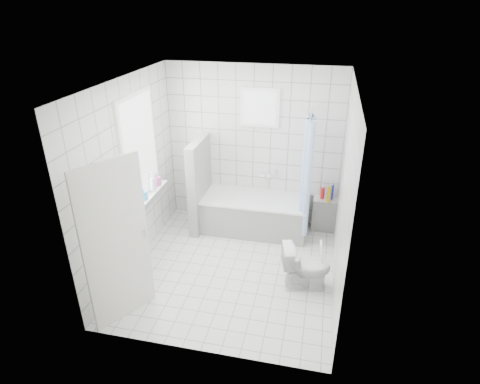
# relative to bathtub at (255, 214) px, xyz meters

# --- Properties ---
(ground) EXTENTS (3.00, 3.00, 0.00)m
(ground) POSITION_rel_bathtub_xyz_m (-0.12, -1.12, -0.29)
(ground) COLOR white
(ground) RESTS_ON ground
(ceiling) EXTENTS (3.00, 3.00, 0.00)m
(ceiling) POSITION_rel_bathtub_xyz_m (-0.12, -1.12, 2.31)
(ceiling) COLOR white
(ceiling) RESTS_ON ground
(wall_back) EXTENTS (2.80, 0.02, 2.60)m
(wall_back) POSITION_rel_bathtub_xyz_m (-0.12, 0.38, 1.01)
(wall_back) COLOR white
(wall_back) RESTS_ON ground
(wall_front) EXTENTS (2.80, 0.02, 2.60)m
(wall_front) POSITION_rel_bathtub_xyz_m (-0.12, -2.62, 1.01)
(wall_front) COLOR white
(wall_front) RESTS_ON ground
(wall_left) EXTENTS (0.02, 3.00, 2.60)m
(wall_left) POSITION_rel_bathtub_xyz_m (-1.52, -1.12, 1.01)
(wall_left) COLOR white
(wall_left) RESTS_ON ground
(wall_right) EXTENTS (0.02, 3.00, 2.60)m
(wall_right) POSITION_rel_bathtub_xyz_m (1.28, -1.12, 1.01)
(wall_right) COLOR white
(wall_right) RESTS_ON ground
(window_left) EXTENTS (0.01, 0.90, 1.40)m
(window_left) POSITION_rel_bathtub_xyz_m (-1.47, -0.82, 1.31)
(window_left) COLOR white
(window_left) RESTS_ON wall_left
(window_back) EXTENTS (0.50, 0.01, 0.50)m
(window_back) POSITION_rel_bathtub_xyz_m (-0.02, 0.33, 1.66)
(window_back) COLOR white
(window_back) RESTS_ON wall_back
(window_sill) EXTENTS (0.18, 1.02, 0.08)m
(window_sill) POSITION_rel_bathtub_xyz_m (-1.43, -0.82, 0.57)
(window_sill) COLOR white
(window_sill) RESTS_ON wall_left
(door) EXTENTS (0.44, 0.71, 2.00)m
(door) POSITION_rel_bathtub_xyz_m (-1.16, -2.26, 0.71)
(door) COLOR silver
(door) RESTS_ON ground
(bathtub) EXTENTS (1.68, 0.77, 0.58)m
(bathtub) POSITION_rel_bathtub_xyz_m (0.00, 0.00, 0.00)
(bathtub) COLOR white
(bathtub) RESTS_ON ground
(partition_wall) EXTENTS (0.15, 0.85, 1.50)m
(partition_wall) POSITION_rel_bathtub_xyz_m (-0.91, -0.05, 0.46)
(partition_wall) COLOR white
(partition_wall) RESTS_ON ground
(tiled_ledge) EXTENTS (0.40, 0.24, 0.55)m
(tiled_ledge) POSITION_rel_bathtub_xyz_m (1.11, 0.25, -0.02)
(tiled_ledge) COLOR white
(tiled_ledge) RESTS_ON ground
(toilet) EXTENTS (0.69, 0.49, 0.64)m
(toilet) POSITION_rel_bathtub_xyz_m (0.91, -1.29, 0.03)
(toilet) COLOR white
(toilet) RESTS_ON ground
(curtain_rod) EXTENTS (0.02, 0.80, 0.02)m
(curtain_rod) POSITION_rel_bathtub_xyz_m (0.78, -0.02, 1.71)
(curtain_rod) COLOR silver
(curtain_rod) RESTS_ON wall_back
(shower_curtain) EXTENTS (0.14, 0.48, 1.78)m
(shower_curtain) POSITION_rel_bathtub_xyz_m (0.78, -0.16, 0.81)
(shower_curtain) COLOR #4E87E6
(shower_curtain) RESTS_ON curtain_rod
(tub_faucet) EXTENTS (0.18, 0.06, 0.06)m
(tub_faucet) POSITION_rel_bathtub_xyz_m (0.10, 0.33, 0.56)
(tub_faucet) COLOR silver
(tub_faucet) RESTS_ON wall_back
(sill_bottles) EXTENTS (0.14, 0.61, 0.29)m
(sill_bottles) POSITION_rel_bathtub_xyz_m (-1.42, -0.72, 0.73)
(sill_bottles) COLOR #37B0F8
(sill_bottles) RESTS_ON window_sill
(ledge_bottles) EXTENTS (0.20, 0.19, 0.28)m
(ledge_bottles) POSITION_rel_bathtub_xyz_m (1.13, 0.23, 0.38)
(ledge_bottles) COLOR red
(ledge_bottles) RESTS_ON tiled_ledge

